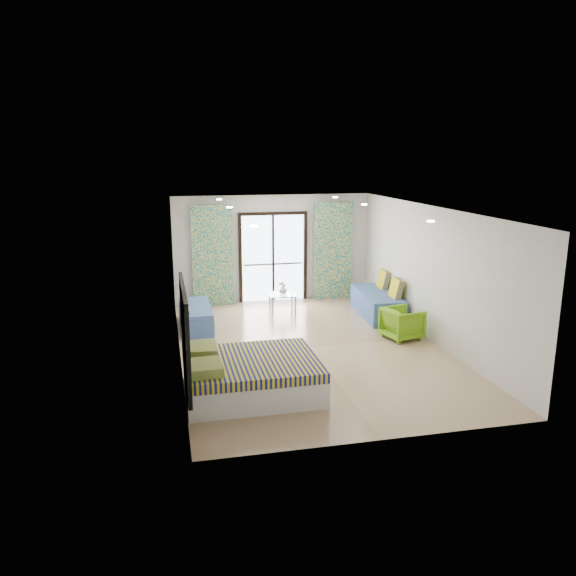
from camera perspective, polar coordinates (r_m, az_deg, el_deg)
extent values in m
cube|color=black|center=(14.13, -1.55, 7.58)|extent=(1.76, 0.08, 0.08)
cube|color=black|center=(14.16, -4.86, 2.88)|extent=(0.08, 0.08, 2.20)
cube|color=black|center=(14.47, 1.75, 3.16)|extent=(0.08, 0.08, 2.20)
cube|color=black|center=(14.29, -1.52, 3.03)|extent=(0.05, 0.06, 2.20)
cube|color=#595451|center=(14.34, -1.53, 2.45)|extent=(1.52, 0.03, 0.04)
cube|color=silver|center=(13.92, -7.69, 3.25)|extent=(1.00, 0.10, 2.50)
cube|color=silver|center=(14.51, 4.62, 3.75)|extent=(1.00, 0.10, 2.50)
cylinder|color=#FFE0B2|center=(8.25, -3.45, 6.29)|extent=(0.12, 0.12, 0.02)
cylinder|color=#FFE0B2|center=(9.12, 14.30, 6.59)|extent=(0.12, 0.12, 0.02)
cylinder|color=#FFE0B2|center=(11.20, -5.96, 8.16)|extent=(0.12, 0.12, 0.02)
cylinder|color=#FFE0B2|center=(11.86, 7.75, 8.40)|extent=(0.12, 0.12, 0.02)
cylinder|color=#FFE0B2|center=(13.18, -7.01, 8.93)|extent=(0.12, 0.12, 0.02)
cylinder|color=#FFE0B2|center=(13.75, 4.83, 9.17)|extent=(0.12, 0.12, 0.02)
cube|color=black|center=(8.61, -10.42, -4.66)|extent=(0.06, 2.10, 1.50)
cube|color=silver|center=(9.81, -10.80, -2.42)|extent=(0.02, 0.10, 0.10)
cube|color=silver|center=(9.00, -3.67, -9.38)|extent=(2.08, 1.66, 0.42)
cube|color=navy|center=(8.89, -3.69, -7.69)|extent=(2.06, 1.69, 0.16)
cube|color=#186F5D|center=(8.39, -8.38, -8.02)|extent=(0.50, 0.59, 0.15)
cube|color=#186F5D|center=(9.13, -8.77, -6.23)|extent=(0.51, 0.60, 0.15)
cube|color=#3C5790|center=(12.43, -9.35, -3.08)|extent=(0.66, 1.70, 0.38)
cube|color=#3C5790|center=(12.37, -9.39, -2.03)|extent=(0.65, 1.67, 0.09)
cube|color=navy|center=(11.92, -10.45, -1.58)|extent=(0.19, 0.43, 0.39)
cube|color=navy|center=(12.69, -10.60, -0.66)|extent=(0.19, 0.43, 0.39)
cube|color=#3C5790|center=(13.28, 9.06, -1.85)|extent=(0.93, 2.05, 0.44)
cube|color=#3C5790|center=(13.21, 9.10, -0.69)|extent=(0.91, 2.01, 0.11)
cube|color=navy|center=(12.80, 10.95, -0.04)|extent=(0.26, 0.51, 0.46)
cube|color=navy|center=(13.66, 9.67, 0.87)|extent=(0.26, 0.51, 0.46)
cylinder|color=silver|center=(13.21, -1.61, -1.84)|extent=(0.05, 0.05, 0.41)
cylinder|color=silver|center=(13.29, 0.75, -1.75)|extent=(0.05, 0.05, 0.41)
cylinder|color=silver|center=(13.74, -1.87, -1.23)|extent=(0.05, 0.05, 0.41)
cylinder|color=silver|center=(13.81, 0.40, -1.15)|extent=(0.05, 0.05, 0.41)
cube|color=#8CA59E|center=(13.46, -0.59, -0.65)|extent=(0.68, 0.68, 0.02)
sphere|color=white|center=(13.41, -0.37, 0.29)|extent=(0.07, 0.07, 0.07)
sphere|color=white|center=(13.45, -0.62, 0.42)|extent=(0.07, 0.07, 0.07)
sphere|color=white|center=(13.39, -0.80, 0.44)|extent=(0.07, 0.07, 0.07)
sphere|color=white|center=(13.34, -0.56, 0.49)|extent=(0.07, 0.07, 0.07)
imported|color=white|center=(13.47, -0.52, -0.13)|extent=(0.26, 0.27, 0.21)
imported|color=#6BAA16|center=(11.70, 11.54, -3.39)|extent=(0.79, 0.82, 0.71)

